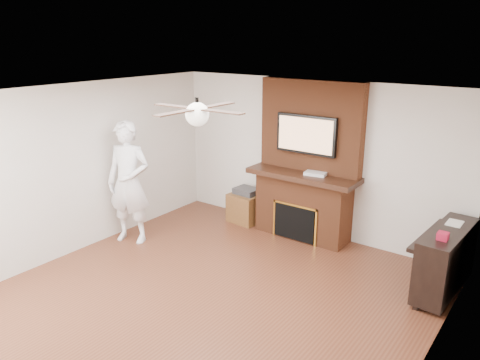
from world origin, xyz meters
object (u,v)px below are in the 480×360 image
Objects in this scene: fireplace at (306,177)px; side_table at (247,206)px; person at (129,183)px; piano at (445,259)px.

fireplace is 1.32m from side_table.
person is (-2.10, -1.80, -0.03)m from fireplace.
fireplace reaches higher than person.
side_table is (1.00, 1.74, -0.69)m from person.
piano is at bearing -4.22° from person.
piano is (2.29, -0.55, -0.54)m from fireplace.
fireplace is 4.14× the size of side_table.
fireplace is 1.30× the size of person.
piano is at bearing -3.96° from side_table.
piano is (4.39, 1.26, -0.51)m from person.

